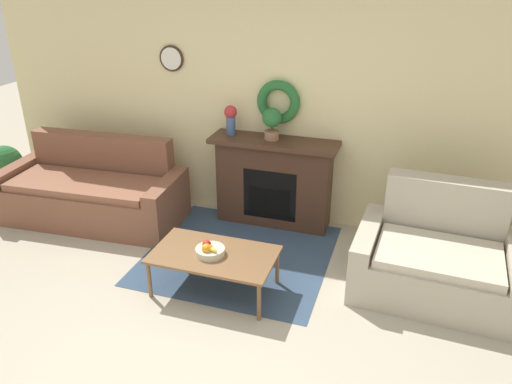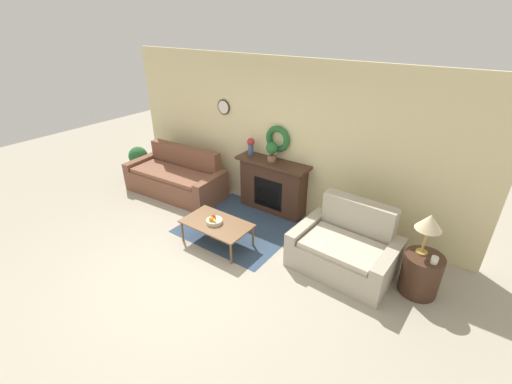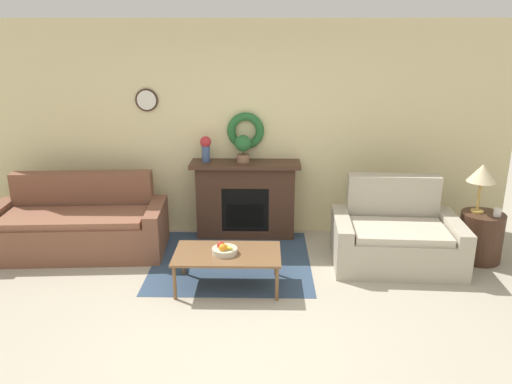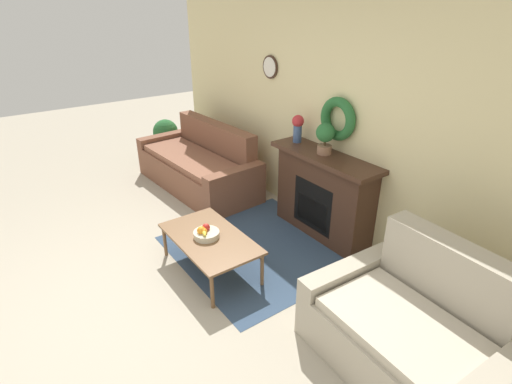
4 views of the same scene
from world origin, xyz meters
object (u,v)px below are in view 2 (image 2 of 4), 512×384
vase_on_mantel_left (251,145)px  side_table_by_loveseat (421,274)px  fireplace (273,186)px  fruit_bowl (214,221)px  coffee_table (217,224)px  table_lamp (430,223)px  potted_plant_floor_by_couch (139,159)px  mug (435,260)px  loveseat_right (345,248)px  potted_plant_on_mantel (272,150)px  couch_left (177,178)px

vase_on_mantel_left → side_table_by_loveseat: bearing=-12.3°
fireplace → fruit_bowl: (-0.16, -1.43, -0.07)m
vase_on_mantel_left → coffee_table: bearing=-75.7°
side_table_by_loveseat → table_lamp: table_lamp is taller
coffee_table → fruit_bowl: bearing=-137.1°
fruit_bowl → potted_plant_floor_by_couch: 3.20m
fruit_bowl → mug: mug is taller
loveseat_right → potted_plant_on_mantel: potted_plant_on_mantel is taller
loveseat_right → mug: bearing=2.6°
side_table_by_loveseat → potted_plant_floor_by_couch: bearing=177.9°
fireplace → mug: bearing=-15.4°
fireplace → vase_on_mantel_left: bearing=179.3°
mug → vase_on_mantel_left: bearing=166.7°
vase_on_mantel_left → potted_plant_on_mantel: bearing=-2.5°
fireplace → table_lamp: (2.67, -0.65, 0.52)m
couch_left → table_lamp: bearing=-5.0°
fruit_bowl → mug: (3.00, 0.65, 0.19)m
fireplace → table_lamp: table_lamp is taller
fireplace → potted_plant_floor_by_couch: fireplace is taller
couch_left → potted_plant_floor_by_couch: couch_left is taller
loveseat_right → coffee_table: 1.97m
fireplace → table_lamp: 2.80m
loveseat_right → fruit_bowl: bearing=-157.8°
side_table_by_loveseat → mug: (0.11, -0.08, 0.33)m
vase_on_mantel_left → potted_plant_floor_by_couch: size_ratio=0.45×
fruit_bowl → table_lamp: size_ratio=0.46×
fireplace → vase_on_mantel_left: size_ratio=4.30×
fireplace → mug: fireplace is taller
loveseat_right → side_table_by_loveseat: bearing=7.4°
fireplace → potted_plant_on_mantel: size_ratio=4.05×
mug → side_table_by_loveseat: bearing=142.1°
coffee_table → potted_plant_on_mantel: size_ratio=3.20×
loveseat_right → mug: loveseat_right is taller
couch_left → vase_on_mantel_left: size_ratio=6.53×
coffee_table → potted_plant_floor_by_couch: 3.22m
couch_left → potted_plant_floor_by_couch: size_ratio=2.93×
loveseat_right → mug: 1.15m
table_lamp → side_table_by_loveseat: bearing=-38.7°
potted_plant_on_mantel → couch_left: bearing=-165.3°
loveseat_right → side_table_by_loveseat: (1.00, 0.08, -0.03)m
fruit_bowl → vase_on_mantel_left: (-0.33, 1.44, 0.75)m
loveseat_right → table_lamp: bearing=10.6°
mug → potted_plant_floor_by_couch: (-6.06, 0.30, -0.19)m
fruit_bowl → table_lamp: (2.83, 0.79, 0.59)m
mug → potted_plant_on_mantel: bearing=165.0°
couch_left → potted_plant_on_mantel: size_ratio=6.15×
vase_on_mantel_left → mug: bearing=-13.3°
fireplace → fruit_bowl: 1.44m
coffee_table → side_table_by_loveseat: 2.95m
potted_plant_on_mantel → potted_plant_floor_by_couch: (-3.19, -0.47, -0.76)m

